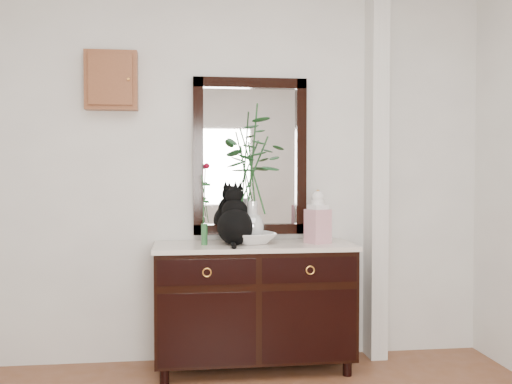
{
  "coord_description": "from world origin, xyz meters",
  "views": [
    {
      "loc": [
        -0.35,
        -2.03,
        1.33
      ],
      "look_at": [
        0.1,
        1.63,
        1.2
      ],
      "focal_mm": 40.0,
      "sensor_mm": 36.0,
      "label": 1
    }
  ],
  "objects": [
    {
      "name": "wall_back",
      "position": [
        0.0,
        1.98,
        1.35
      ],
      "size": [
        3.6,
        0.04,
        2.7
      ],
      "primitive_type": "cube",
      "color": "silver",
      "rests_on": "ground"
    },
    {
      "name": "pilaster",
      "position": [
        1.0,
        1.9,
        1.35
      ],
      "size": [
        0.12,
        0.2,
        2.7
      ],
      "primitive_type": "cube",
      "color": "silver",
      "rests_on": "ground"
    },
    {
      "name": "sideboard",
      "position": [
        0.1,
        1.73,
        0.47
      ],
      "size": [
        1.33,
        0.52,
        0.82
      ],
      "color": "black",
      "rests_on": "ground"
    },
    {
      "name": "wall_mirror",
      "position": [
        0.1,
        1.97,
        1.44
      ],
      "size": [
        0.8,
        0.06,
        1.1
      ],
      "color": "black",
      "rests_on": "wall_back"
    },
    {
      "name": "key_cabinet",
      "position": [
        -0.85,
        1.94,
        1.95
      ],
      "size": [
        0.35,
        0.1,
        0.4
      ],
      "primitive_type": "cube",
      "color": "brown",
      "rests_on": "wall_back"
    },
    {
      "name": "cat",
      "position": [
        -0.03,
        1.72,
        1.05
      ],
      "size": [
        0.29,
        0.35,
        0.39
      ],
      "primitive_type": null,
      "rotation": [
        0.0,
        0.0,
        -0.03
      ],
      "color": "black",
      "rests_on": "sideboard"
    },
    {
      "name": "lotus_bowl",
      "position": [
        0.09,
        1.74,
        0.89
      ],
      "size": [
        0.37,
        0.37,
        0.07
      ],
      "primitive_type": "imported",
      "rotation": [
        0.0,
        0.0,
        0.25
      ],
      "color": "silver",
      "rests_on": "sideboard"
    },
    {
      "name": "vase_branches",
      "position": [
        0.09,
        1.74,
        1.33
      ],
      "size": [
        0.55,
        0.55,
        0.93
      ],
      "primitive_type": null,
      "rotation": [
        0.0,
        0.0,
        -0.31
      ],
      "color": "silver",
      "rests_on": "lotus_bowl"
    },
    {
      "name": "bud_vase_rose",
      "position": [
        -0.23,
        1.71,
        1.12
      ],
      "size": [
        0.09,
        0.09,
        0.55
      ],
      "primitive_type": null,
      "rotation": [
        0.0,
        0.0,
        0.43
      ],
      "color": "#2A6231",
      "rests_on": "sideboard"
    },
    {
      "name": "ginger_jar",
      "position": [
        0.53,
        1.71,
        1.03
      ],
      "size": [
        0.18,
        0.18,
        0.36
      ],
      "primitive_type": null,
      "rotation": [
        0.0,
        0.0,
        0.41
      ],
      "color": "white",
      "rests_on": "sideboard"
    }
  ]
}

